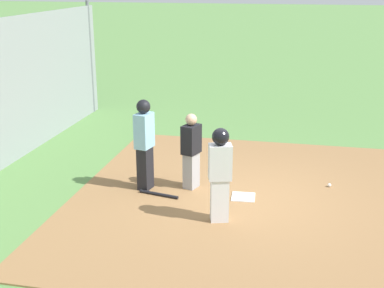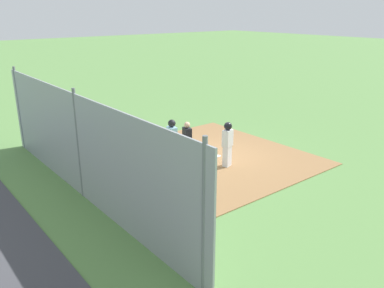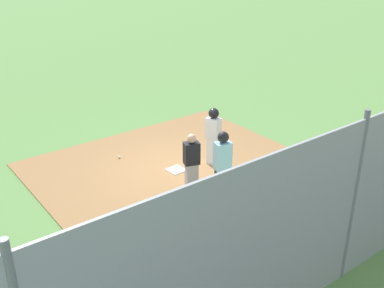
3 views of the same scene
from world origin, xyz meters
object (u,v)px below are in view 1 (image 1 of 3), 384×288
at_px(baseball, 329,185).
at_px(umpire, 144,143).
at_px(runner, 220,169).
at_px(baseball_bat, 159,194).
at_px(catcher, 191,150).
at_px(home_plate, 243,197).

bearing_deg(baseball, umpire, -76.61).
xyz_separation_m(umpire, baseball, (-0.85, 3.56, -0.92)).
distance_m(umpire, baseball, 3.77).
distance_m(umpire, runner, 1.98).
distance_m(runner, baseball_bat, 1.78).
relative_size(catcher, runner, 0.91).
relative_size(umpire, baseball, 24.32).
xyz_separation_m(home_plate, catcher, (-0.29, -1.08, 0.76)).
distance_m(home_plate, baseball, 1.84).
height_order(umpire, runner, umpire).
bearing_deg(runner, umpire, 40.53).
bearing_deg(baseball_bat, home_plate, 21.27).
height_order(catcher, runner, runner).
xyz_separation_m(runner, baseball, (-1.94, 1.91, -0.91)).
xyz_separation_m(umpire, runner, (1.09, 1.65, -0.01)).
distance_m(home_plate, umpire, 2.16).
bearing_deg(home_plate, umpire, -91.04).
bearing_deg(home_plate, baseball, 118.65).
bearing_deg(runner, baseball, -60.47).
distance_m(home_plate, runner, 1.44).
distance_m(baseball_bat, baseball, 3.41).
relative_size(home_plate, runner, 0.27).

